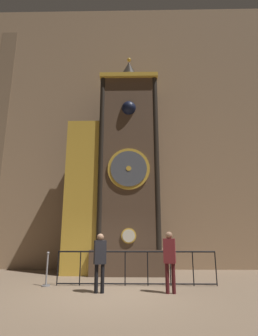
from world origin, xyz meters
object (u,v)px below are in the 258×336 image
stanchion_post (47,275)px  clock_tower (118,174)px  visitor_far (170,256)px  visitor_near (100,257)px

stanchion_post → clock_tower: bearing=49.9°
clock_tower → visitor_far: (1.75, -3.55, -3.25)m
clock_tower → visitor_near: clock_tower is taller
stanchion_post → visitor_near: bearing=-27.8°
visitor_far → stanchion_post: visitor_far is taller
clock_tower → visitor_far: clock_tower is taller
clock_tower → stanchion_post: 5.15m
clock_tower → visitor_far: bearing=-63.7°
visitor_near → visitor_far: visitor_far is taller
visitor_far → stanchion_post: 4.09m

